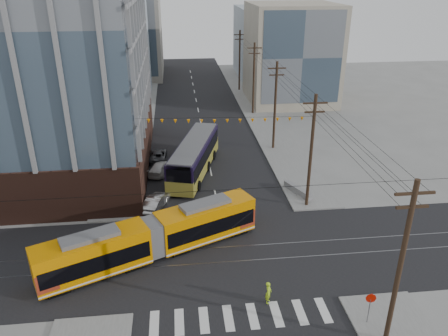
{
  "coord_description": "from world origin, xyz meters",
  "views": [
    {
      "loc": [
        -3.56,
        -24.73,
        20.67
      ],
      "look_at": [
        0.33,
        9.51,
        5.09
      ],
      "focal_mm": 35.0,
      "sensor_mm": 36.0,
      "label": 1
    }
  ],
  "objects": [
    {
      "name": "ground",
      "position": [
        0.0,
        0.0,
        0.0
      ],
      "size": [
        160.0,
        160.0,
        0.0
      ],
      "primitive_type": "plane",
      "color": "slate"
    },
    {
      "name": "bg_bldg_nw_near",
      "position": [
        -17.0,
        52.0,
        9.0
      ],
      "size": [
        18.0,
        16.0,
        18.0
      ],
      "primitive_type": "cube",
      "color": "#8C99A5",
      "rests_on": "ground"
    },
    {
      "name": "bg_bldg_ne_near",
      "position": [
        16.0,
        48.0,
        8.0
      ],
      "size": [
        14.0,
        14.0,
        16.0
      ],
      "primitive_type": "cube",
      "color": "gray",
      "rests_on": "ground"
    },
    {
      "name": "bg_bldg_nw_far",
      "position": [
        -14.0,
        72.0,
        10.0
      ],
      "size": [
        16.0,
        18.0,
        20.0
      ],
      "primitive_type": "cube",
      "color": "gray",
      "rests_on": "ground"
    },
    {
      "name": "bg_bldg_ne_far",
      "position": [
        18.0,
        68.0,
        7.0
      ],
      "size": [
        16.0,
        16.0,
        14.0
      ],
      "primitive_type": "cube",
      "color": "#8C99A5",
      "rests_on": "ground"
    },
    {
      "name": "utility_pole_near",
      "position": [
        8.5,
        -6.0,
        5.5
      ],
      "size": [
        0.3,
        0.3,
        11.0
      ],
      "primitive_type": "cylinder",
      "color": "black",
      "rests_on": "ground"
    },
    {
      "name": "utility_pole_far",
      "position": [
        8.5,
        56.0,
        5.5
      ],
      "size": [
        0.3,
        0.3,
        11.0
      ],
      "primitive_type": "cylinder",
      "color": "black",
      "rests_on": "ground"
    },
    {
      "name": "streetcar",
      "position": [
        -5.84,
        4.45,
        1.71
      ],
      "size": [
        17.15,
        9.59,
        3.41
      ],
      "primitive_type": null,
      "rotation": [
        0.0,
        0.0,
        0.43
      ],
      "color": "#D47C00",
      "rests_on": "ground"
    },
    {
      "name": "city_bus",
      "position": [
        -1.79,
        19.99,
        1.89
      ],
      "size": [
        6.48,
        13.65,
        3.79
      ],
      "primitive_type": null,
      "rotation": [
        0.0,
        0.0,
        -0.28
      ],
      "color": "black",
      "rests_on": "ground"
    },
    {
      "name": "parked_car_silver",
      "position": [
        -5.87,
        12.21,
        0.67
      ],
      "size": [
        2.69,
        4.28,
        1.33
      ],
      "primitive_type": "imported",
      "rotation": [
        0.0,
        0.0,
        2.8
      ],
      "color": "#9A9A9A",
      "rests_on": "ground"
    },
    {
      "name": "parked_car_white",
      "position": [
        -5.67,
        20.06,
        0.62
      ],
      "size": [
        2.92,
        4.62,
        1.25
      ],
      "primitive_type": "imported",
      "rotation": [
        0.0,
        0.0,
        2.85
      ],
      "color": "silver",
      "rests_on": "ground"
    },
    {
      "name": "parked_car_grey",
      "position": [
        -5.96,
        23.97,
        0.59
      ],
      "size": [
        2.09,
        4.32,
        1.19
      ],
      "primitive_type": "imported",
      "rotation": [
        0.0,
        0.0,
        3.11
      ],
      "color": "#43464B",
      "rests_on": "ground"
    },
    {
      "name": "pedestrian",
      "position": [
        2.07,
        -1.81,
        0.83
      ],
      "size": [
        0.61,
        0.71,
        1.66
      ],
      "primitive_type": "imported",
      "rotation": [
        0.0,
        0.0,
        1.16
      ],
      "color": "#ACDC20",
      "rests_on": "ground"
    },
    {
      "name": "stop_sign",
      "position": [
        7.96,
        -4.49,
        1.13
      ],
      "size": [
        0.77,
        0.77,
        2.25
      ],
      "primitive_type": null,
      "rotation": [
        0.0,
        0.0,
        -0.14
      ],
      "color": "#C31102",
      "rests_on": "ground"
    },
    {
      "name": "jersey_barrier",
      "position": [
        8.3,
        13.43,
        0.39
      ],
      "size": [
        2.35,
        3.87,
        0.77
      ],
      "primitive_type": "cube",
      "rotation": [
        0.0,
        0.0,
        0.42
      ],
      "color": "gray",
      "rests_on": "ground"
    }
  ]
}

